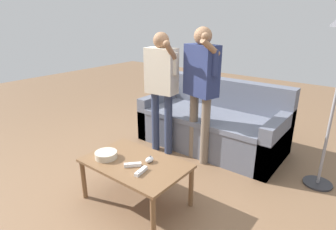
{
  "coord_description": "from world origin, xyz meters",
  "views": [
    {
      "loc": [
        1.75,
        -1.71,
        1.63
      ],
      "look_at": [
        0.15,
        0.34,
        0.71
      ],
      "focal_mm": 29.63,
      "sensor_mm": 36.0,
      "label": 1
    }
  ],
  "objects_px": {
    "game_remote_wand_near": "(133,165)",
    "game_remote_nunchuk": "(150,160)",
    "player_left": "(161,80)",
    "coffee_table": "(135,167)",
    "couch": "(213,124)",
    "game_remote_wand_far": "(141,171)",
    "snack_bowl": "(106,155)",
    "player_center": "(201,81)"
  },
  "relations": [
    {
      "from": "snack_bowl",
      "to": "player_center",
      "type": "relative_size",
      "value": 0.13
    },
    {
      "from": "game_remote_wand_near",
      "to": "couch",
      "type": "bearing_deg",
      "value": 93.29
    },
    {
      "from": "player_center",
      "to": "player_left",
      "type": "relative_size",
      "value": 1.04
    },
    {
      "from": "coffee_table",
      "to": "game_remote_wand_near",
      "type": "distance_m",
      "value": 0.1
    },
    {
      "from": "coffee_table",
      "to": "snack_bowl",
      "type": "xyz_separation_m",
      "value": [
        -0.26,
        -0.11,
        0.08
      ]
    },
    {
      "from": "game_remote_nunchuk",
      "to": "player_left",
      "type": "xyz_separation_m",
      "value": [
        -0.56,
        0.86,
        0.49
      ]
    },
    {
      "from": "player_left",
      "to": "game_remote_wand_far",
      "type": "distance_m",
      "value": 1.31
    },
    {
      "from": "snack_bowl",
      "to": "game_remote_wand_near",
      "type": "relative_size",
      "value": 1.49
    },
    {
      "from": "player_left",
      "to": "game_remote_nunchuk",
      "type": "bearing_deg",
      "value": -56.84
    },
    {
      "from": "player_center",
      "to": "player_left",
      "type": "distance_m",
      "value": 0.49
    },
    {
      "from": "couch",
      "to": "player_left",
      "type": "bearing_deg",
      "value": -125.35
    },
    {
      "from": "snack_bowl",
      "to": "game_remote_wand_far",
      "type": "relative_size",
      "value": 1.33
    },
    {
      "from": "game_remote_wand_near",
      "to": "player_left",
      "type": "bearing_deg",
      "value": 116.26
    },
    {
      "from": "snack_bowl",
      "to": "game_remote_nunchuk",
      "type": "distance_m",
      "value": 0.41
    },
    {
      "from": "coffee_table",
      "to": "player_center",
      "type": "distance_m",
      "value": 1.2
    },
    {
      "from": "coffee_table",
      "to": "game_remote_wand_near",
      "type": "xyz_separation_m",
      "value": [
        0.03,
        -0.07,
        0.07
      ]
    },
    {
      "from": "couch",
      "to": "snack_bowl",
      "type": "xyz_separation_m",
      "value": [
        -0.21,
        -1.62,
        0.15
      ]
    },
    {
      "from": "couch",
      "to": "game_remote_wand_near",
      "type": "bearing_deg",
      "value": -86.71
    },
    {
      "from": "snack_bowl",
      "to": "game_remote_wand_near",
      "type": "xyz_separation_m",
      "value": [
        0.3,
        0.04,
        -0.01
      ]
    },
    {
      "from": "coffee_table",
      "to": "game_remote_wand_far",
      "type": "height_order",
      "value": "game_remote_wand_far"
    },
    {
      "from": "couch",
      "to": "snack_bowl",
      "type": "relative_size",
      "value": 9.07
    },
    {
      "from": "game_remote_nunchuk",
      "to": "game_remote_wand_far",
      "type": "height_order",
      "value": "game_remote_nunchuk"
    },
    {
      "from": "game_remote_wand_far",
      "to": "coffee_table",
      "type": "bearing_deg",
      "value": 148.61
    },
    {
      "from": "couch",
      "to": "player_left",
      "type": "relative_size",
      "value": 1.24
    },
    {
      "from": "coffee_table",
      "to": "game_remote_wand_far",
      "type": "distance_m",
      "value": 0.2
    },
    {
      "from": "couch",
      "to": "game_remote_wand_far",
      "type": "relative_size",
      "value": 12.03
    },
    {
      "from": "couch",
      "to": "snack_bowl",
      "type": "height_order",
      "value": "couch"
    },
    {
      "from": "couch",
      "to": "game_remote_wand_near",
      "type": "distance_m",
      "value": 1.59
    },
    {
      "from": "game_remote_nunchuk",
      "to": "player_left",
      "type": "height_order",
      "value": "player_left"
    },
    {
      "from": "player_left",
      "to": "coffee_table",
      "type": "bearing_deg",
      "value": -63.84
    },
    {
      "from": "snack_bowl",
      "to": "player_center",
      "type": "height_order",
      "value": "player_center"
    },
    {
      "from": "player_center",
      "to": "game_remote_wand_near",
      "type": "relative_size",
      "value": 11.42
    },
    {
      "from": "couch",
      "to": "coffee_table",
      "type": "height_order",
      "value": "couch"
    },
    {
      "from": "game_remote_wand_near",
      "to": "player_center",
      "type": "bearing_deg",
      "value": 90.8
    },
    {
      "from": "player_center",
      "to": "game_remote_wand_near",
      "type": "bearing_deg",
      "value": -89.2
    },
    {
      "from": "game_remote_nunchuk",
      "to": "player_center",
      "type": "bearing_deg",
      "value": 94.86
    },
    {
      "from": "couch",
      "to": "game_remote_wand_far",
      "type": "bearing_deg",
      "value": -82.19
    },
    {
      "from": "coffee_table",
      "to": "player_left",
      "type": "bearing_deg",
      "value": 116.16
    },
    {
      "from": "game_remote_wand_near",
      "to": "game_remote_nunchuk",
      "type": "bearing_deg",
      "value": 65.45
    },
    {
      "from": "snack_bowl",
      "to": "game_remote_nunchuk",
      "type": "xyz_separation_m",
      "value": [
        0.36,
        0.19,
        -0.01
      ]
    },
    {
      "from": "coffee_table",
      "to": "snack_bowl",
      "type": "height_order",
      "value": "snack_bowl"
    },
    {
      "from": "player_left",
      "to": "game_remote_wand_far",
      "type": "height_order",
      "value": "player_left"
    }
  ]
}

